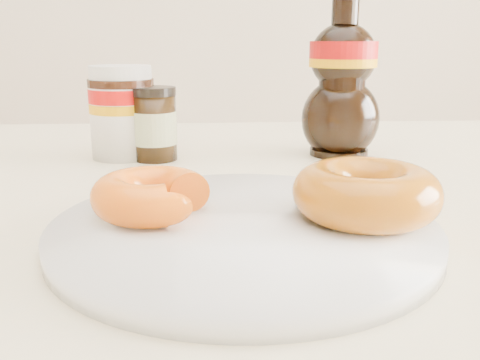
{
  "coord_description": "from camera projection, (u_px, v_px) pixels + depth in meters",
  "views": [
    {
      "loc": [
        -0.02,
        -0.44,
        0.9
      ],
      "look_at": [
        0.01,
        0.0,
        0.79
      ],
      "focal_mm": 40.0,
      "sensor_mm": 36.0,
      "label": 1
    }
  ],
  "objects": [
    {
      "name": "dining_table",
      "position": [
        230.0,
        262.0,
        0.58
      ],
      "size": [
        1.4,
        0.9,
        0.75
      ],
      "color": "beige",
      "rests_on": "ground"
    },
    {
      "name": "plate",
      "position": [
        243.0,
        230.0,
        0.42
      ],
      "size": [
        0.3,
        0.3,
        0.02
      ],
      "color": "white",
      "rests_on": "dining_table"
    },
    {
      "name": "donut_bitten",
      "position": [
        151.0,
        195.0,
        0.43
      ],
      "size": [
        0.12,
        0.12,
        0.03
      ],
      "primitive_type": "torus",
      "rotation": [
        0.0,
        0.0,
        0.25
      ],
      "color": "orange",
      "rests_on": "plate"
    },
    {
      "name": "donut_whole",
      "position": [
        366.0,
        192.0,
        0.42
      ],
      "size": [
        0.13,
        0.13,
        0.04
      ],
      "primitive_type": "torus",
      "rotation": [
        0.0,
        0.0,
        -0.18
      ],
      "color": "#A24B0A",
      "rests_on": "plate"
    },
    {
      "name": "nutella_jar",
      "position": [
        122.0,
        108.0,
        0.69
      ],
      "size": [
        0.08,
        0.08,
        0.12
      ],
      "rotation": [
        0.0,
        0.0,
        -0.19
      ],
      "color": "white",
      "rests_on": "dining_table"
    },
    {
      "name": "syrup_bottle",
      "position": [
        342.0,
        79.0,
        0.7
      ],
      "size": [
        0.13,
        0.12,
        0.2
      ],
      "primitive_type": null,
      "rotation": [
        0.0,
        0.0,
        0.41
      ],
      "color": "black",
      "rests_on": "dining_table"
    },
    {
      "name": "dark_jar",
      "position": [
        154.0,
        125.0,
        0.68
      ],
      "size": [
        0.06,
        0.06,
        0.09
      ],
      "rotation": [
        0.0,
        0.0,
        -0.43
      ],
      "color": "black",
      "rests_on": "dining_table"
    }
  ]
}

